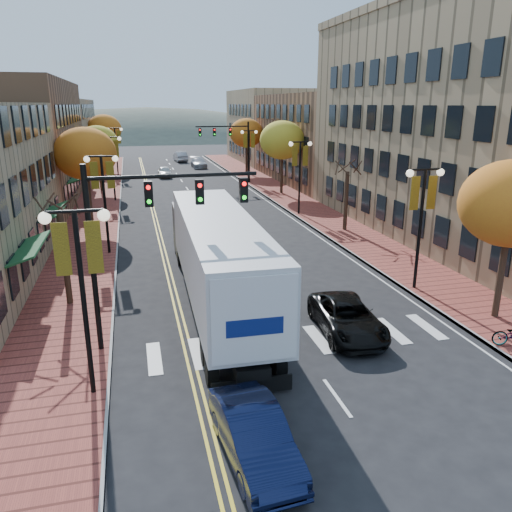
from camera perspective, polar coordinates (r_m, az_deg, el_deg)
ground at (r=18.23m, az=6.74°, el=-12.47°), size 200.00×200.00×0.00m
sidewalk_left at (r=48.21m, az=-17.59°, el=5.63°), size 4.00×85.00×0.15m
sidewalk_right at (r=50.34m, az=3.41°, el=6.85°), size 4.00×85.00×0.15m
building_left_mid at (r=52.11m, az=-26.90°, el=11.45°), size 12.00×24.00×11.00m
building_left_far at (r=76.72m, az=-22.91°, el=12.59°), size 12.00×26.00×9.50m
building_right_near at (r=39.27m, az=25.05°, el=13.38°), size 15.00×28.00×15.00m
building_right_mid at (r=61.90m, az=9.45°, el=13.15°), size 15.00×24.00×10.00m
building_right_far at (r=82.53m, az=3.29°, el=14.60°), size 15.00×20.00×11.00m
tree_left_a at (r=23.95m, az=-20.98°, el=-0.36°), size 0.28×0.28×4.20m
tree_left_b at (r=39.07m, az=-18.93°, el=10.99°), size 4.48×4.48×7.21m
tree_left_c at (r=55.01m, az=-17.66°, el=12.20°), size 4.16×4.16×6.69m
tree_left_d at (r=72.93m, az=-16.95°, el=13.69°), size 4.61×4.61×7.42m
tree_right_a at (r=22.73m, az=27.18°, el=5.31°), size 4.16×4.16×6.69m
tree_right_b at (r=36.60m, az=10.25°, el=6.22°), size 0.28×0.28×4.20m
tree_right_c at (r=51.11m, az=3.00°, el=13.08°), size 4.48×4.48×7.21m
tree_right_d at (r=66.56m, az=-1.12°, el=13.87°), size 4.35×4.35×7.00m
lamp_left_a at (r=15.58m, az=-19.45°, el=-1.33°), size 1.96×0.36×6.05m
lamp_left_b at (r=31.18m, az=-17.04°, el=7.71°), size 1.96×0.36×6.05m
lamp_left_c at (r=49.03m, az=-16.17°, el=10.93°), size 1.96×0.36×6.05m
lamp_left_d at (r=66.96m, az=-15.75°, el=12.42°), size 1.96×0.36×6.05m
lamp_right_a at (r=25.12m, az=18.45°, el=5.49°), size 1.96×0.36×6.05m
lamp_right_b at (r=41.27m, az=5.04°, el=10.49°), size 1.96×0.36×6.05m
lamp_right_c at (r=58.51m, az=-0.78°, el=12.46°), size 1.96×0.36×6.05m
traffic_mast_near at (r=18.23m, az=-12.54°, el=3.89°), size 6.10×0.35×7.00m
traffic_mast_far at (r=58.03m, az=-2.78°, el=13.03°), size 6.10×0.34×7.00m
semi_truck at (r=22.81m, az=-4.78°, el=0.69°), size 3.19×17.49×4.36m
navy_sedan at (r=13.74m, az=-0.18°, el=-19.81°), size 1.83×4.37×1.40m
black_suv at (r=20.60m, az=10.37°, el=-6.92°), size 2.66×5.04×1.35m
car_far_white at (r=65.06m, az=-10.41°, el=9.45°), size 1.64×4.02×1.37m
car_far_silver at (r=74.33m, az=-6.56°, el=10.55°), size 2.01×4.86×1.40m
car_far_oncoming at (r=82.56m, az=-8.63°, el=11.16°), size 2.04×4.88×1.57m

